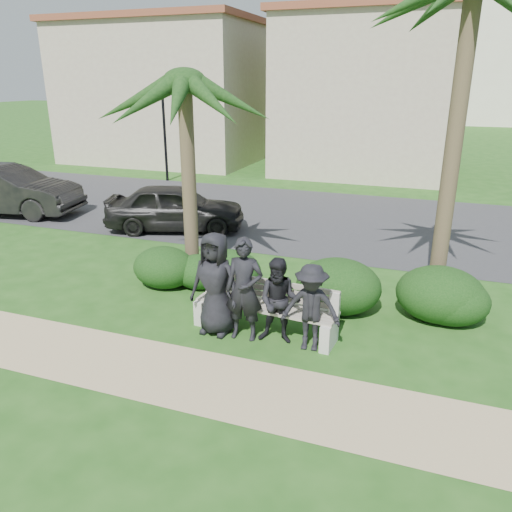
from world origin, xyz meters
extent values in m
plane|color=#204F16|center=(0.00, 0.00, 0.00)|extent=(160.00, 160.00, 0.00)
cube|color=tan|center=(0.00, -1.80, 0.00)|extent=(30.00, 1.60, 0.01)
cube|color=#2D2D30|center=(0.00, 8.00, 0.00)|extent=(160.00, 8.00, 0.01)
cube|color=tan|center=(-12.00, 18.00, 3.50)|extent=(10.00, 8.00, 7.00)
cube|color=brown|center=(-12.00, 18.00, 7.15)|extent=(10.40, 8.40, 0.30)
cube|color=tan|center=(-1.00, 18.00, 3.50)|extent=(8.00, 8.00, 7.00)
cube|color=brown|center=(-1.00, 18.00, 7.15)|extent=(8.40, 8.40, 0.30)
cylinder|color=black|center=(-9.00, 12.00, 2.00)|extent=(0.12, 0.12, 4.00)
sphere|color=white|center=(-9.00, 12.00, 4.11)|extent=(0.36, 0.36, 0.36)
cube|color=gray|center=(-0.19, -0.03, 0.49)|extent=(2.64, 0.79, 0.04)
cube|color=gray|center=(-0.19, 0.23, 0.76)|extent=(2.59, 0.24, 0.30)
cube|color=beige|center=(-1.40, -0.03, 0.24)|extent=(0.22, 0.61, 0.48)
cube|color=beige|center=(1.02, -0.03, 0.24)|extent=(0.22, 0.61, 0.48)
imported|color=black|center=(-1.01, -0.29, 0.94)|extent=(0.95, 0.65, 1.88)
imported|color=black|center=(-0.46, -0.32, 0.92)|extent=(0.71, 0.50, 1.85)
imported|color=black|center=(0.16, -0.25, 0.77)|extent=(0.81, 0.67, 1.54)
imported|color=black|center=(0.73, -0.30, 0.76)|extent=(1.04, 0.67, 1.53)
ellipsoid|color=#11340E|center=(-2.98, 1.28, 0.46)|extent=(1.40, 1.16, 0.92)
ellipsoid|color=#11340E|center=(-2.23, 1.47, 0.38)|extent=(1.15, 0.95, 0.75)
ellipsoid|color=#11340E|center=(-1.54, 1.59, 0.46)|extent=(1.40, 1.15, 0.91)
ellipsoid|color=#11340E|center=(0.87, 1.35, 0.55)|extent=(1.68, 1.39, 1.09)
ellipsoid|color=#11340E|center=(2.94, 1.59, 0.47)|extent=(1.43, 1.18, 0.94)
ellipsoid|color=#11340E|center=(2.76, 1.64, 0.54)|extent=(1.64, 1.36, 1.07)
cylinder|color=brown|center=(-2.71, 2.11, 2.15)|extent=(0.32, 0.32, 4.31)
cylinder|color=brown|center=(2.67, 2.59, 3.00)|extent=(0.32, 0.32, 6.00)
imported|color=black|center=(-4.84, 5.21, 0.70)|extent=(4.42, 2.86, 1.40)
imported|color=black|center=(-11.07, 4.94, 0.81)|extent=(5.13, 2.55, 1.62)
camera|label=1|loc=(2.44, -7.67, 4.35)|focal=35.00mm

